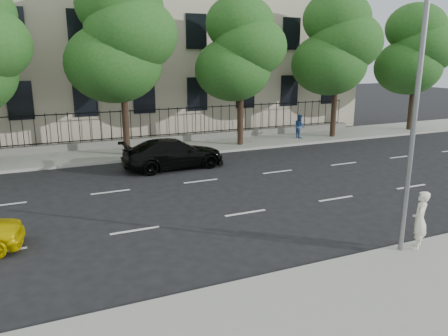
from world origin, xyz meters
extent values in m
plane|color=black|center=(0.00, 0.00, 0.00)|extent=(120.00, 120.00, 0.00)
cube|color=gray|center=(0.00, -4.00, 0.07)|extent=(60.00, 4.00, 0.15)
cube|color=gray|center=(0.00, 14.00, 0.07)|extent=(60.00, 4.00, 0.15)
cube|color=beige|center=(0.00, 23.00, 9.00)|extent=(34.00, 12.00, 18.00)
cube|color=slate|center=(0.00, 15.70, 0.35)|extent=(30.00, 0.50, 0.40)
cube|color=black|center=(0.00, 15.70, 0.65)|extent=(28.80, 0.05, 0.05)
cube|color=black|center=(0.00, 15.70, 2.25)|extent=(28.80, 0.05, 0.05)
cylinder|color=slate|center=(2.50, -2.30, 4.15)|extent=(0.14, 0.14, 8.00)
cylinder|color=#382619|center=(-2.00, 13.20, 1.81)|extent=(0.36, 0.36, 3.32)
ellipsoid|color=#1B531C|center=(-2.40, 13.50, 5.09)|extent=(5.13, 5.13, 4.21)
ellipsoid|color=#1B531C|center=(-1.50, 13.00, 6.58)|extent=(4.86, 4.86, 4.00)
ellipsoid|color=#1B531C|center=(-1.90, 13.60, 8.06)|extent=(4.59, 4.59, 3.78)
cylinder|color=#382619|center=(5.00, 13.20, 1.69)|extent=(0.36, 0.36, 3.08)
ellipsoid|color=#1B531C|center=(4.60, 13.50, 4.67)|extent=(4.56, 4.56, 3.74)
ellipsoid|color=#1B531C|center=(5.50, 13.00, 5.99)|extent=(4.32, 4.32, 3.55)
ellipsoid|color=#1B531C|center=(5.10, 13.60, 7.31)|extent=(4.08, 4.08, 3.36)
cylinder|color=#382619|center=(12.00, 13.20, 1.76)|extent=(0.36, 0.36, 3.22)
ellipsoid|color=#1B531C|center=(11.60, 13.50, 4.93)|extent=(4.94, 4.94, 4.06)
ellipsoid|color=#1B531C|center=(12.50, 13.00, 6.36)|extent=(4.68, 4.68, 3.85)
ellipsoid|color=#1B531C|center=(12.10, 13.60, 7.79)|extent=(4.42, 4.42, 3.64)
cylinder|color=#382619|center=(19.00, 13.20, 1.65)|extent=(0.36, 0.36, 3.01)
ellipsoid|color=#1B531C|center=(18.60, 13.50, 4.66)|extent=(4.75, 4.75, 3.90)
ellipsoid|color=#1B531C|center=(19.50, 13.00, 6.04)|extent=(4.50, 4.50, 3.70)
ellipsoid|color=#1B531C|center=(19.10, 13.60, 7.41)|extent=(4.25, 4.25, 3.50)
imported|color=black|center=(-0.38, 9.76, 0.74)|extent=(5.21, 2.30, 1.49)
imported|color=white|center=(3.02, -2.40, 1.00)|extent=(0.74, 0.70, 1.69)
imported|color=navy|center=(9.57, 13.59, 0.93)|extent=(0.68, 0.83, 1.57)
camera|label=1|loc=(-6.70, -10.70, 5.49)|focal=35.00mm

